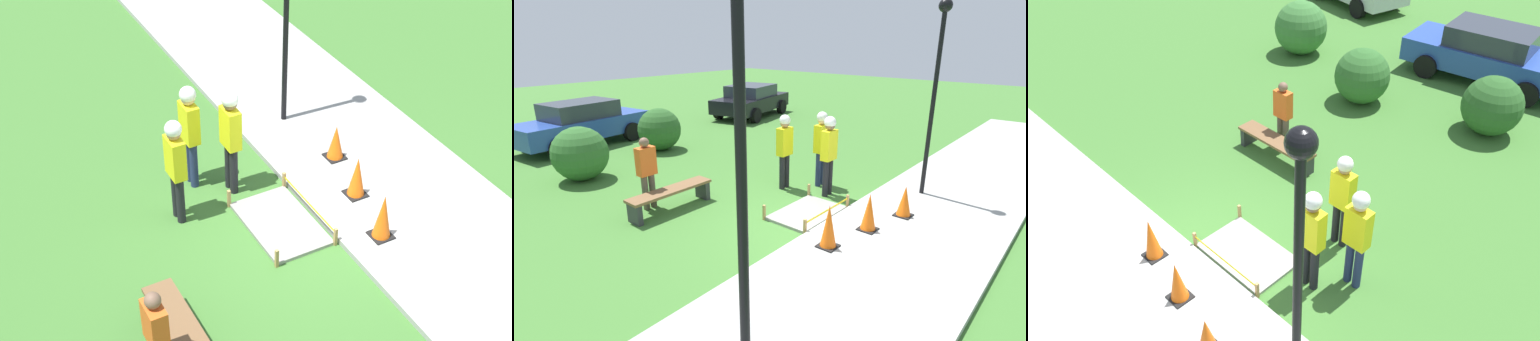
% 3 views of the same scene
% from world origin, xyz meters
% --- Properties ---
extents(ground_plane, '(60.00, 60.00, 0.00)m').
position_xyz_m(ground_plane, '(0.00, 0.00, 0.00)').
color(ground_plane, '#3D702D').
extents(sidewalk, '(28.00, 3.07, 0.10)m').
position_xyz_m(sidewalk, '(0.00, -1.53, 0.05)').
color(sidewalk, '#9E9E99').
rests_on(sidewalk, ground_plane).
extents(wet_concrete_patch, '(1.67, 1.09, 0.33)m').
position_xyz_m(wet_concrete_patch, '(0.46, 0.58, 0.03)').
color(wet_concrete_patch, gray).
rests_on(wet_concrete_patch, ground_plane).
extents(traffic_cone_near_patch, '(0.34, 0.34, 0.79)m').
position_xyz_m(traffic_cone_near_patch, '(-0.60, -0.62, 0.49)').
color(traffic_cone_near_patch, black).
rests_on(traffic_cone_near_patch, sidewalk).
extents(traffic_cone_far_patch, '(0.34, 0.34, 0.74)m').
position_xyz_m(traffic_cone_far_patch, '(0.46, -0.85, 0.47)').
color(traffic_cone_far_patch, black).
rests_on(traffic_cone_far_patch, sidewalk).
extents(traffic_cone_sidewalk_edge, '(0.34, 0.34, 0.65)m').
position_xyz_m(traffic_cone_sidewalk_edge, '(1.52, -1.11, 0.42)').
color(traffic_cone_sidewalk_edge, black).
rests_on(traffic_cone_sidewalk_edge, sidewalk).
extents(park_bench, '(1.99, 0.44, 0.49)m').
position_xyz_m(park_bench, '(-1.29, 3.00, 0.35)').
color(park_bench, '#2D2D33').
rests_on(park_bench, ground_plane).
extents(worker_supervisor, '(0.40, 0.27, 1.87)m').
position_xyz_m(worker_supervisor, '(1.38, 1.94, 1.13)').
color(worker_supervisor, black).
rests_on(worker_supervisor, ground_plane).
extents(worker_assistant, '(0.40, 0.28, 1.92)m').
position_xyz_m(worker_assistant, '(1.67, 0.85, 1.17)').
color(worker_assistant, black).
rests_on(worker_assistant, ground_plane).
extents(worker_trainee, '(0.40, 0.27, 1.90)m').
position_xyz_m(worker_trainee, '(2.14, 1.37, 1.16)').
color(worker_trainee, navy).
rests_on(worker_trainee, ground_plane).
extents(bystander_in_orange_shirt, '(0.40, 0.22, 1.61)m').
position_xyz_m(bystander_in_orange_shirt, '(-1.53, 3.46, 0.91)').
color(bystander_in_orange_shirt, brown).
rests_on(bystander_in_orange_shirt, ground_plane).
extents(lamppost_near, '(0.28, 0.28, 4.29)m').
position_xyz_m(lamppost_near, '(3.04, -0.93, 2.87)').
color(lamppost_near, black).
rests_on(lamppost_near, sidewalk).
extents(lamppost_far, '(0.28, 0.28, 4.34)m').
position_xyz_m(lamppost_far, '(-3.79, -1.66, 2.90)').
color(lamppost_far, black).
rests_on(lamppost_far, sidewalk).
extents(parked_car_blue, '(4.64, 2.36, 1.54)m').
position_xyz_m(parked_car_blue, '(0.10, 9.90, 0.79)').
color(parked_car_blue, '#28479E').
rests_on(parked_car_blue, ground_plane).
extents(parked_car_black, '(4.54, 2.87, 1.48)m').
position_xyz_m(parked_car_black, '(7.88, 9.10, 0.77)').
color(parked_car_black, black).
rests_on(parked_car_black, ground_plane).
extents(shrub_rounded_mid, '(1.43, 1.43, 1.43)m').
position_xyz_m(shrub_rounded_mid, '(-1.61, 6.43, 0.72)').
color(shrub_rounded_mid, '#2D6028').
rests_on(shrub_rounded_mid, ground_plane).
extents(shrub_rounded_far, '(1.41, 1.41, 1.41)m').
position_xyz_m(shrub_rounded_far, '(1.49, 7.33, 0.70)').
color(shrub_rounded_far, '#285623').
rests_on(shrub_rounded_far, ground_plane).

